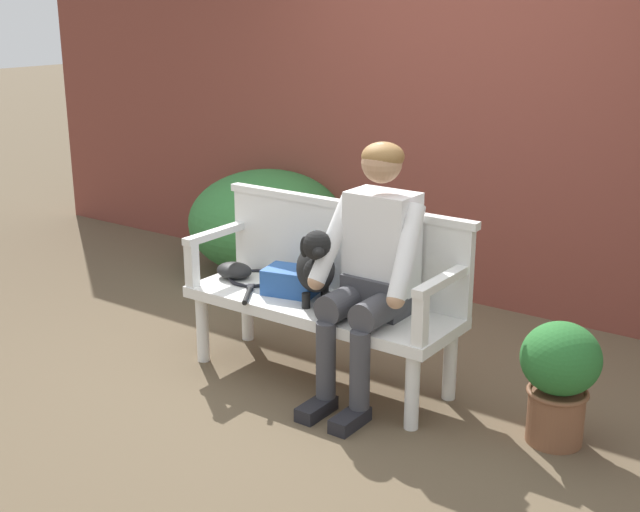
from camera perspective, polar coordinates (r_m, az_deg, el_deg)
ground_plane at (r=4.61m, az=0.00°, el=-8.30°), size 40.00×40.00×0.00m
brick_garden_fence at (r=5.71m, az=10.23°, el=8.79°), size 8.00×0.30×2.36m
hedge_bush_far_right at (r=6.27m, az=-3.59°, el=2.33°), size 1.19×1.16×0.77m
garden_bench at (r=4.46m, az=0.00°, el=-3.83°), size 1.52×0.51×0.45m
bench_backrest at (r=4.53m, az=1.65°, el=0.73°), size 1.56×0.06×0.50m
bench_armrest_left_end at (r=4.75m, az=-7.69°, el=0.67°), size 0.06×0.51×0.28m
bench_armrest_right_end at (r=3.95m, az=7.75°, el=-2.76°), size 0.06×0.51×0.28m
person_seated at (r=4.17m, az=3.61°, el=-0.53°), size 0.56×0.65×1.32m
dog_on_bench at (r=4.33m, az=-0.28°, el=-0.64°), size 0.36×0.39×0.43m
tennis_racket at (r=4.76m, az=-4.53°, el=-1.63°), size 0.44×0.56×0.03m
baseball_glove at (r=4.81m, az=-5.85°, el=-0.99°), size 0.22×0.17×0.09m
sports_bag at (r=4.54m, az=-1.98°, el=-1.70°), size 0.32×0.26×0.14m
potted_plant at (r=4.01m, az=15.94°, el=-7.80°), size 0.37×0.37×0.59m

